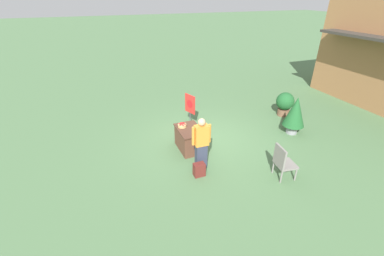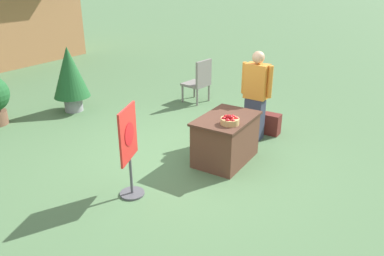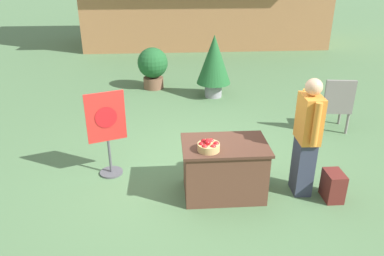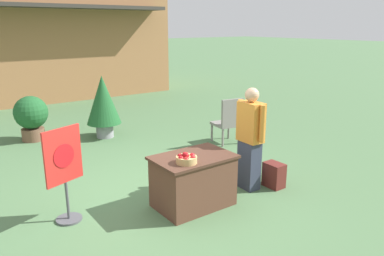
# 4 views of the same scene
# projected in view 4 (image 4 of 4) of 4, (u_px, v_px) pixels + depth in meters

# --- Properties ---
(ground_plane) EXTENTS (120.00, 120.00, 0.00)m
(ground_plane) POSITION_uv_depth(u_px,v_px,m) (151.00, 195.00, 6.05)
(ground_plane) COLOR #4C7047
(storefront_building) EXTENTS (9.01, 4.51, 5.22)m
(storefront_building) POSITION_uv_depth(u_px,v_px,m) (39.00, 26.00, 13.87)
(storefront_building) COLOR #9E6B42
(storefront_building) RESTS_ON ground_plane
(display_table) EXTENTS (1.18, 0.79, 0.79)m
(display_table) POSITION_uv_depth(u_px,v_px,m) (193.00, 181.00, 5.62)
(display_table) COLOR brown
(display_table) RESTS_ON ground_plane
(apple_basket) EXTENTS (0.30, 0.30, 0.16)m
(apple_basket) POSITION_uv_depth(u_px,v_px,m) (186.00, 159.00, 5.22)
(apple_basket) COLOR tan
(apple_basket) RESTS_ON display_table
(person_visitor) EXTENTS (0.27, 0.61, 1.71)m
(person_visitor) POSITION_uv_depth(u_px,v_px,m) (250.00, 138.00, 6.10)
(person_visitor) COLOR #33384C
(person_visitor) RESTS_ON ground_plane
(backpack) EXTENTS (0.24, 0.34, 0.42)m
(backpack) POSITION_uv_depth(u_px,v_px,m) (274.00, 175.00, 6.32)
(backpack) COLOR maroon
(backpack) RESTS_ON ground_plane
(poster_board) EXTENTS (0.56, 0.36, 1.35)m
(poster_board) POSITION_uv_depth(u_px,v_px,m) (65.00, 171.00, 5.09)
(poster_board) COLOR #4C4C51
(poster_board) RESTS_ON ground_plane
(patio_chair) EXTENTS (0.62, 0.62, 1.07)m
(patio_chair) POSITION_uv_depth(u_px,v_px,m) (229.00, 120.00, 8.52)
(patio_chair) COLOR gray
(patio_chair) RESTS_ON ground_plane
(potted_plant_far_right) EXTENTS (0.78, 0.78, 1.06)m
(potted_plant_far_right) POSITION_uv_depth(u_px,v_px,m) (31.00, 116.00, 8.79)
(potted_plant_far_right) COLOR brown
(potted_plant_far_right) RESTS_ON ground_plane
(potted_plant_far_left) EXTENTS (0.82, 0.82, 1.51)m
(potted_plant_far_left) POSITION_uv_depth(u_px,v_px,m) (103.00, 102.00, 8.95)
(potted_plant_far_left) COLOR gray
(potted_plant_far_left) RESTS_ON ground_plane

